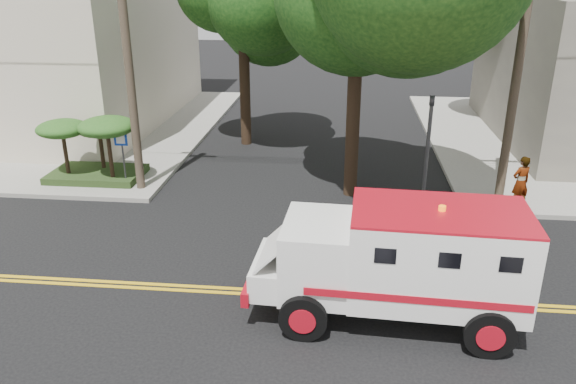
# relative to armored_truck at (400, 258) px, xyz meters

# --- Properties ---
(ground) EXTENTS (100.00, 100.00, 0.00)m
(ground) POSITION_rel_armored_truck_xyz_m (-2.49, 0.71, -1.48)
(ground) COLOR black
(ground) RESTS_ON ground
(sidewalk_nw) EXTENTS (17.00, 17.00, 0.15)m
(sidewalk_nw) POSITION_rel_armored_truck_xyz_m (-15.99, 14.21, -1.41)
(sidewalk_nw) COLOR gray
(sidewalk_nw) RESTS_ON ground
(utility_pole_left) EXTENTS (0.28, 0.28, 9.00)m
(utility_pole_left) POSITION_rel_armored_truck_xyz_m (-8.09, 6.71, 3.02)
(utility_pole_left) COLOR #382D23
(utility_pole_left) RESTS_ON ground
(utility_pole_right) EXTENTS (0.28, 0.28, 9.00)m
(utility_pole_right) POSITION_rel_armored_truck_xyz_m (3.81, 6.91, 3.02)
(utility_pole_right) COLOR #382D23
(utility_pole_right) RESTS_ON ground
(tree_left) EXTENTS (4.48, 4.20, 7.70)m
(tree_left) POSITION_rel_armored_truck_xyz_m (-5.17, 12.50, 4.25)
(tree_left) COLOR black
(tree_left) RESTS_ON ground
(traffic_signal) EXTENTS (0.15, 0.18, 3.60)m
(traffic_signal) POSITION_rel_armored_truck_xyz_m (1.31, 6.31, 0.74)
(traffic_signal) COLOR #3F3F42
(traffic_signal) RESTS_ON ground
(accessibility_sign) EXTENTS (0.45, 0.10, 2.02)m
(accessibility_sign) POSITION_rel_armored_truck_xyz_m (-8.69, 6.88, -0.12)
(accessibility_sign) COLOR #3F3F42
(accessibility_sign) RESTS_ON ground
(palm_planter) EXTENTS (3.52, 2.63, 2.36)m
(palm_planter) POSITION_rel_armored_truck_xyz_m (-9.92, 7.34, 0.17)
(palm_planter) COLOR #1E3314
(palm_planter) RESTS_ON sidewalk_nw
(armored_truck) EXTENTS (5.82, 2.55, 2.60)m
(armored_truck) POSITION_rel_armored_truck_xyz_m (0.00, 0.00, 0.00)
(armored_truck) COLOR white
(armored_truck) RESTS_ON ground
(pedestrian_a) EXTENTS (0.72, 0.61, 1.68)m
(pedestrian_a) POSITION_rel_armored_truck_xyz_m (4.20, 6.21, -0.49)
(pedestrian_a) COLOR gray
(pedestrian_a) RESTS_ON sidewalk_ne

